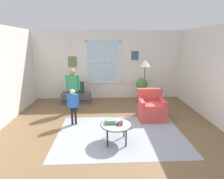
# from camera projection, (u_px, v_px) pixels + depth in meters

# --- Properties ---
(ground_plane) EXTENTS (6.45, 6.67, 0.02)m
(ground_plane) POSITION_uv_depth(u_px,v_px,m) (111.00, 135.00, 4.38)
(ground_plane) COLOR brown
(back_wall) EXTENTS (5.85, 0.17, 2.71)m
(back_wall) POSITION_uv_depth(u_px,v_px,m) (108.00, 65.00, 7.00)
(back_wall) COLOR silver
(back_wall) RESTS_ON ground_plane
(area_rug) EXTENTS (3.16, 2.14, 0.01)m
(area_rug) POSITION_uv_depth(u_px,v_px,m) (120.00, 134.00, 4.39)
(area_rug) COLOR #999EAD
(area_rug) RESTS_ON ground_plane
(tv_stand) EXTENTS (1.08, 0.43, 0.40)m
(tv_stand) POSITION_uv_depth(u_px,v_px,m) (76.00, 98.00, 6.64)
(tv_stand) COLOR #4C4C51
(tv_stand) RESTS_ON ground_plane
(television) EXTENTS (0.60, 0.08, 0.42)m
(television) POSITION_uv_depth(u_px,v_px,m) (76.00, 87.00, 6.53)
(television) COLOR #4C4C4C
(television) RESTS_ON tv_stand
(armchair) EXTENTS (0.76, 0.74, 0.87)m
(armchair) POSITION_uv_depth(u_px,v_px,m) (151.00, 108.00, 5.27)
(armchair) COLOR #D14C47
(armchair) RESTS_ON ground_plane
(coffee_table) EXTENTS (0.72, 0.72, 0.45)m
(coffee_table) POSITION_uv_depth(u_px,v_px,m) (116.00, 125.00, 3.96)
(coffee_table) COLOR #99B2B7
(coffee_table) RESTS_ON ground_plane
(book_stack) EXTENTS (0.28, 0.18, 0.09)m
(book_stack) POSITION_uv_depth(u_px,v_px,m) (111.00, 122.00, 3.98)
(book_stack) COLOR #987F9B
(book_stack) RESTS_ON coffee_table
(cup) EXTENTS (0.08, 0.08, 0.11)m
(cup) POSITION_uv_depth(u_px,v_px,m) (121.00, 123.00, 3.89)
(cup) COLOR #BF3F3F
(cup) RESTS_ON coffee_table
(remote_near_books) EXTENTS (0.08, 0.15, 0.02)m
(remote_near_books) POSITION_uv_depth(u_px,v_px,m) (118.00, 124.00, 3.95)
(remote_near_books) COLOR black
(remote_near_books) RESTS_ON coffee_table
(remote_near_cup) EXTENTS (0.09, 0.14, 0.02)m
(remote_near_cup) POSITION_uv_depth(u_px,v_px,m) (116.00, 123.00, 4.01)
(remote_near_cup) COLOR black
(remote_near_cup) RESTS_ON coffee_table
(person_blue_shirt) EXTENTS (0.31, 0.14, 1.03)m
(person_blue_shirt) POSITION_uv_depth(u_px,v_px,m) (73.00, 103.00, 4.76)
(person_blue_shirt) COLOR black
(person_blue_shirt) RESTS_ON ground_plane
(person_green_shirt) EXTENTS (0.44, 0.20, 1.46)m
(person_green_shirt) POSITION_uv_depth(u_px,v_px,m) (73.00, 85.00, 5.58)
(person_green_shirt) COLOR #333851
(person_green_shirt) RESTS_ON ground_plane
(potted_plant_by_window) EXTENTS (0.45, 0.45, 0.90)m
(potted_plant_by_window) POSITION_uv_depth(u_px,v_px,m) (142.00, 88.00, 6.86)
(potted_plant_by_window) COLOR silver
(potted_plant_by_window) RESTS_ON ground_plane
(floor_lamp) EXTENTS (0.32, 0.32, 1.72)m
(floor_lamp) POSITION_uv_depth(u_px,v_px,m) (145.00, 68.00, 5.58)
(floor_lamp) COLOR black
(floor_lamp) RESTS_ON ground_plane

